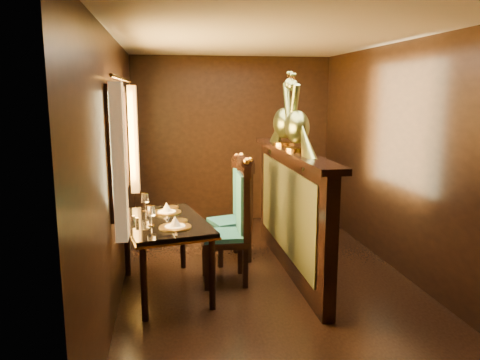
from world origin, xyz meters
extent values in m
plane|color=black|center=(0.00, 0.00, 0.00)|extent=(5.00, 5.00, 0.00)
cube|color=black|center=(0.00, 2.50, 1.25)|extent=(3.00, 0.04, 2.50)
cube|color=black|center=(0.00, -2.50, 1.25)|extent=(3.00, 0.04, 2.50)
cube|color=black|center=(-1.50, 0.00, 1.25)|extent=(0.04, 5.00, 2.50)
cube|color=black|center=(1.50, 0.00, 1.25)|extent=(0.04, 5.00, 2.50)
cube|color=beige|center=(0.00, 0.00, 2.50)|extent=(3.00, 5.00, 0.04)
cube|color=#FFC672|center=(-1.50, 0.30, 1.45)|extent=(0.01, 1.70, 1.05)
cube|color=#FFB645|center=(-1.40, -0.67, 1.40)|extent=(0.10, 0.22, 1.30)
cube|color=#FFB645|center=(-1.40, 1.27, 1.40)|extent=(0.10, 0.22, 1.30)
cylinder|color=gold|center=(-1.42, 0.30, 2.10)|extent=(0.03, 2.20, 0.03)
cube|color=black|center=(0.33, 0.30, 0.65)|extent=(0.12, 2.60, 1.30)
cube|color=#3A381A|center=(0.26, 0.30, 0.70)|extent=(0.02, 2.20, 0.95)
cube|color=black|center=(0.33, 0.30, 1.33)|extent=(0.26, 2.70, 0.06)
cube|color=black|center=(-1.05, -0.08, 0.72)|extent=(0.97, 1.35, 0.04)
cube|color=gold|center=(-1.05, -0.08, 0.69)|extent=(0.99, 1.37, 0.02)
cylinder|color=black|center=(-1.24, -0.68, 0.34)|extent=(0.06, 0.06, 0.68)
cylinder|color=black|center=(-0.64, -0.56, 0.34)|extent=(0.06, 0.06, 0.68)
cylinder|color=black|center=(-1.46, 0.40, 0.34)|extent=(0.06, 0.06, 0.68)
cylinder|color=black|center=(-0.86, 0.53, 0.34)|extent=(0.06, 0.06, 0.68)
cylinder|color=#C38024|center=(-0.96, -0.36, 0.74)|extent=(0.30, 0.30, 0.01)
cone|color=silver|center=(-0.96, -0.36, 0.80)|extent=(0.11, 0.11, 0.10)
cylinder|color=#C38024|center=(-1.03, 0.20, 0.74)|extent=(0.30, 0.30, 0.01)
cone|color=silver|center=(-1.03, 0.20, 0.80)|extent=(0.11, 0.11, 0.10)
cylinder|color=silver|center=(-1.31, -0.17, 0.77)|extent=(0.03, 0.03, 0.06)
cylinder|color=silver|center=(-1.35, -0.10, 0.77)|extent=(0.03, 0.03, 0.06)
cube|color=black|center=(-0.45, 0.07, 0.45)|extent=(0.49, 0.49, 0.06)
cube|color=#134557|center=(-0.45, 0.07, 0.50)|extent=(0.44, 0.44, 0.05)
cube|color=#134557|center=(-0.24, 0.06, 0.85)|extent=(0.05, 0.37, 0.61)
cube|color=black|center=(-0.65, -0.12, 0.21)|extent=(0.05, 0.05, 0.42)
cube|color=black|center=(-0.26, -0.13, 0.21)|extent=(0.05, 0.05, 0.42)
cube|color=black|center=(-0.64, 0.27, 0.21)|extent=(0.05, 0.05, 0.42)
cube|color=black|center=(-0.25, 0.26, 0.21)|extent=(0.05, 0.05, 0.42)
sphere|color=gold|center=(-0.25, -0.13, 1.31)|extent=(0.07, 0.07, 0.07)
sphere|color=gold|center=(-0.24, 0.26, 1.31)|extent=(0.07, 0.07, 0.07)
cube|color=black|center=(-0.32, 0.71, 0.42)|extent=(0.55, 0.55, 0.06)
cube|color=#134557|center=(-0.32, 0.71, 0.47)|extent=(0.49, 0.49, 0.05)
cube|color=#134557|center=(-0.13, 0.76, 0.79)|extent=(0.13, 0.34, 0.57)
cube|color=black|center=(-0.44, 0.48, 0.20)|extent=(0.05, 0.05, 0.39)
cube|color=black|center=(-0.09, 0.58, 0.20)|extent=(0.05, 0.05, 0.39)
cube|color=black|center=(-0.54, 0.83, 0.20)|extent=(0.05, 0.05, 0.39)
cube|color=black|center=(-0.19, 0.93, 0.20)|extent=(0.05, 0.05, 0.39)
sphere|color=gold|center=(-0.08, 0.59, 1.22)|extent=(0.07, 0.07, 0.07)
sphere|color=gold|center=(-0.18, 0.94, 1.22)|extent=(0.07, 0.07, 0.07)
camera|label=1|loc=(-1.03, -4.56, 1.96)|focal=35.00mm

